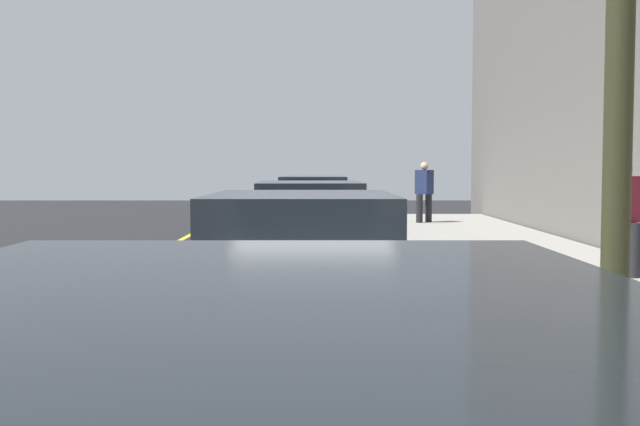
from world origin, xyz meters
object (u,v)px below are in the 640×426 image
(parked_car_silver, at_px, (302,276))
(pedestrian_navy_coat, at_px, (424,190))
(parked_car_navy, at_px, (309,229))
(parked_car_black, at_px, (313,207))
(pedestrian_burgundy_coat, at_px, (624,215))

(parked_car_silver, distance_m, pedestrian_navy_coat, 15.58)
(parked_car_silver, distance_m, parked_car_navy, 5.37)
(parked_car_silver, height_order, parked_car_navy, same)
(parked_car_silver, xyz_separation_m, parked_car_black, (12.26, -0.02, 0.00))
(pedestrian_burgundy_coat, xyz_separation_m, pedestrian_navy_coat, (10.96, 1.41, 0.03))
(parked_car_navy, distance_m, pedestrian_navy_coat, 10.38)
(pedestrian_navy_coat, bearing_deg, parked_car_black, 133.31)
(parked_car_silver, xyz_separation_m, pedestrian_navy_coat, (15.24, -3.19, 0.32))
(parked_car_silver, relative_size, pedestrian_burgundy_coat, 2.58)
(parked_car_silver, bearing_deg, parked_car_navy, -0.00)
(parked_car_navy, bearing_deg, pedestrian_burgundy_coat, -103.32)
(parked_car_navy, relative_size, pedestrian_burgundy_coat, 2.75)
(parked_car_navy, relative_size, pedestrian_navy_coat, 2.67)
(parked_car_navy, height_order, pedestrian_burgundy_coat, pedestrian_burgundy_coat)
(parked_car_silver, distance_m, pedestrian_burgundy_coat, 6.29)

